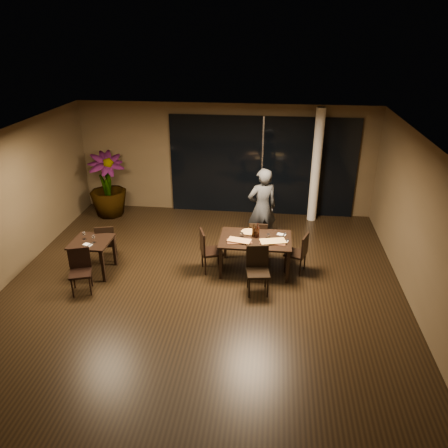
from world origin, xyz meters
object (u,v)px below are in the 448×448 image
Objects in this scene: side_table at (92,246)px; chair_main_near at (258,267)px; chair_main_left at (208,249)px; chair_main_right at (299,251)px; bottle_c at (258,230)px; chair_side_near at (80,268)px; main_table at (255,242)px; bottle_a at (254,231)px; diner at (262,208)px; chair_main_far at (258,237)px; bottle_b at (256,232)px; chair_side_far at (106,241)px; potted_plant at (107,185)px.

chair_main_near is at bearing -4.86° from side_table.
chair_main_left is (-1.08, 0.65, -0.00)m from chair_main_near.
bottle_c is at bearing -74.30° from chair_main_right.
chair_main_near is at bearing -12.58° from chair_side_near.
main_table is 4.80× the size of bottle_c.
bottle_a is (0.94, 0.22, 0.37)m from chair_main_left.
chair_main_right is 0.99m from bottle_c.
side_table is 0.69m from chair_side_near.
diner is (-0.85, 1.16, 0.46)m from chair_main_right.
main_table is 1.69× the size of chair_side_near.
side_table is at bearing 19.21° from chair_main_far.
main_table is 0.21m from bottle_b.
side_table is 3.50m from chair_main_near.
chair_side_far is at bearing -1.88° from diner.
bottle_c reaches higher than chair_main_left.
bottle_c is at bearing 9.56° from side_table.
potted_plant reaches higher than bottle_a.
main_table is at bearing -31.22° from potted_plant.
potted_plant is 4.84m from bottle_b.
chair_main_right is (4.33, 0.52, -0.13)m from side_table.
main_table is 1.59× the size of chair_main_near.
chair_main_left is 1.07× the size of chair_side_far.
side_table is 2.56× the size of bottle_c.
chair_main_near is 0.96m from bottle_c.
chair_side_far is (-3.38, 0.80, -0.03)m from chair_main_near.
side_table is 0.93× the size of chair_main_far.
chair_main_near is at bearing -26.49° from chair_main_right.
side_table is 2.66× the size of bottle_a.
chair_main_right reaches higher than side_table.
diner is at bearing -176.33° from chair_side_far.
side_table is at bearing 62.29° from chair_side_far.
chair_main_right is 2.83× the size of bottle_c.
diner is 7.14× the size of bottle_b.
bottle_b is 0.05m from bottle_c.
main_table is at bearing -69.30° from chair_main_right.
main_table is 1.21m from diner.
bottle_b is (0.01, 0.04, 0.21)m from main_table.
diner is at bearing 25.69° from side_table.
side_table is 3.11m from potted_plant.
chair_side_near is 4.22m from diner.
bottle_c is (-0.05, -1.10, -0.05)m from diner.
bottle_c is (3.33, 0.08, 0.41)m from chair_side_far.
side_table is 3.62m from chair_main_far.
bottle_c is at bearing 165.81° from chair_side_far.
chair_main_far is 1.28m from chair_main_left.
chair_main_right is at bearing -26.15° from potted_plant.
bottle_a is at bearing 165.68° from chair_side_far.
bottle_c is at bearing -97.50° from chair_main_left.
bottle_a is (3.35, 0.57, 0.28)m from side_table.
chair_main_right is at bearing -104.93° from chair_main_left.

